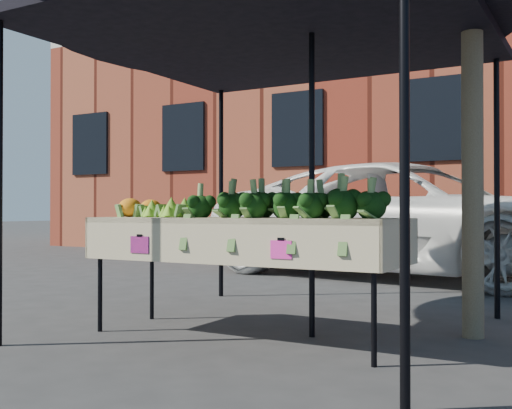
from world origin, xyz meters
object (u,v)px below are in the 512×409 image
Objects in this scene: canopy at (276,158)px; vehicle at (410,71)px; street_tree at (472,33)px; table at (243,278)px.

canopy is 0.53× the size of vehicle.
street_tree is (1.42, 0.49, 0.92)m from canopy.
vehicle is 1.30× the size of street_tree.
vehicle reaches higher than canopy.
vehicle reaches higher than table.
canopy is (0.07, 0.39, 0.92)m from table.
canopy is at bearing -161.00° from street_tree.
table is 0.52× the size of street_tree.
table is at bearing -149.35° from street_tree.
street_tree is at bearing -148.66° from vehicle.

